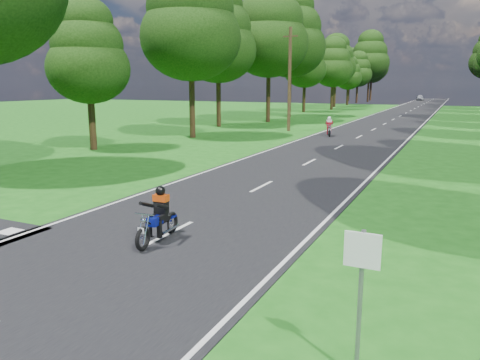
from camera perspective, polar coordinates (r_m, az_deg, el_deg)
The scene contains 9 objects.
ground at distance 10.63m, azimuth -14.43°, elevation -9.34°, with size 160.00×160.00×0.00m, color #195A14.
main_road at distance 58.05m, azimuth 18.95°, elevation 7.39°, with size 7.00×140.00×0.02m, color black.
road_markings at distance 56.20m, azimuth 18.59°, elevation 7.31°, with size 7.40×140.00×0.01m.
treeline at distance 67.96m, azimuth 21.67°, elevation 14.72°, with size 40.00×115.35×14.78m.
telegraph_pole at distance 37.68m, azimuth 6.06°, elevation 12.14°, with size 1.20×0.26×8.00m.
road_sign at distance 6.12m, azimuth 14.53°, elevation -11.82°, with size 0.45×0.07×2.00m.
rider_near_blue at distance 11.32m, azimuth -10.04°, elevation -4.17°, with size 0.53×1.60×1.34m, color navy, non-canonical shape.
rider_far_red at distance 34.42m, azimuth 10.81°, elevation 6.44°, with size 0.55×1.66×1.38m, color #B50D2B, non-canonical shape.
distant_car at distance 112.14m, azimuth 21.08°, elevation 9.36°, with size 1.50×3.72×1.27m, color #B6B9BD.
Camera 1 is at (6.45, -7.56, 3.75)m, focal length 35.00 mm.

